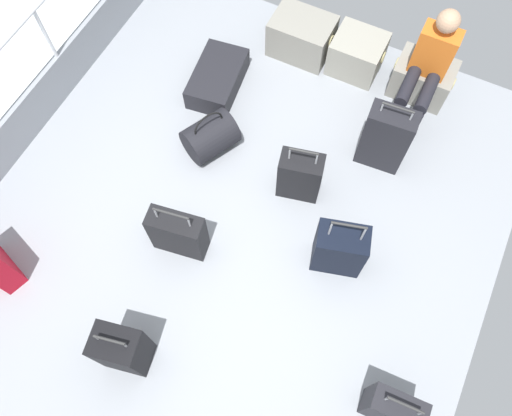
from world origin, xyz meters
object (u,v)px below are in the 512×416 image
at_px(suitcase_6, 392,409).
at_px(cargo_crate_1, 357,54).
at_px(duffel_bag, 210,136).
at_px(cargo_crate_2, 422,79).
at_px(suitcase_2, 178,233).
at_px(suitcase_5, 385,138).
at_px(cargo_crate_0, 302,36).
at_px(suitcase_4, 217,79).
at_px(passenger_seated, 428,66).
at_px(suitcase_1, 339,249).
at_px(suitcase_3, 300,176).
at_px(suitcase_0, 122,349).

bearing_deg(suitcase_6, cargo_crate_1, 115.68).
relative_size(suitcase_6, duffel_bag, 1.11).
height_order(cargo_crate_2, suitcase_2, suitcase_2).
bearing_deg(suitcase_5, cargo_crate_1, 123.13).
bearing_deg(cargo_crate_0, suitcase_4, -125.01).
height_order(passenger_seated, suitcase_5, passenger_seated).
xyz_separation_m(suitcase_4, duffel_bag, (0.28, -0.66, 0.06)).
relative_size(cargo_crate_0, suitcase_1, 0.82).
height_order(suitcase_2, suitcase_6, suitcase_2).
height_order(suitcase_2, suitcase_5, suitcase_5).
xyz_separation_m(cargo_crate_2, suitcase_3, (-0.62, -1.54, 0.07)).
relative_size(cargo_crate_2, suitcase_1, 0.75).
bearing_deg(suitcase_5, suitcase_4, 177.11).
xyz_separation_m(suitcase_2, suitcase_5, (1.21, 1.56, 0.09)).
bearing_deg(suitcase_2, cargo_crate_0, 89.26).
relative_size(cargo_crate_2, duffel_bag, 1.03).
xyz_separation_m(cargo_crate_2, duffel_bag, (-1.54, -1.48, -0.01)).
height_order(passenger_seated, suitcase_3, passenger_seated).
bearing_deg(cargo_crate_2, suitcase_2, -117.67).
distance_m(suitcase_3, suitcase_4, 1.40).
distance_m(suitcase_1, suitcase_4, 2.13).
bearing_deg(suitcase_1, cargo_crate_1, 107.19).
bearing_deg(suitcase_0, cargo_crate_0, 91.16).
xyz_separation_m(cargo_crate_1, suitcase_2, (-0.62, -2.47, 0.07)).
bearing_deg(suitcase_4, cargo_crate_2, 24.48).
relative_size(suitcase_0, suitcase_1, 0.87).
relative_size(cargo_crate_2, suitcase_2, 0.87).
bearing_deg(suitcase_4, suitcase_2, -72.49).
bearing_deg(suitcase_4, duffel_bag, -67.01).
xyz_separation_m(suitcase_4, suitcase_6, (2.56, -2.14, 0.14)).
relative_size(suitcase_4, suitcase_6, 1.21).
distance_m(cargo_crate_1, suitcase_5, 1.10).
xyz_separation_m(suitcase_0, suitcase_4, (-0.62, 2.64, -0.18)).
bearing_deg(suitcase_3, suitcase_5, 49.40).
relative_size(passenger_seated, suitcase_3, 1.58).
bearing_deg(suitcase_6, suitcase_3, 133.70).
xyz_separation_m(cargo_crate_1, suitcase_1, (0.62, -2.02, 0.08)).
distance_m(passenger_seated, suitcase_3, 1.52).
bearing_deg(suitcase_3, cargo_crate_0, 113.38).
bearing_deg(suitcase_1, passenger_seated, 88.32).
bearing_deg(cargo_crate_0, suitcase_5, -36.45).
xyz_separation_m(cargo_crate_2, suitcase_1, (-0.05, -2.02, 0.09)).
relative_size(suitcase_0, suitcase_6, 1.08).
bearing_deg(cargo_crate_0, suitcase_3, -66.62).
xyz_separation_m(suitcase_2, suitcase_4, (-0.52, 1.65, -0.14)).
distance_m(cargo_crate_0, cargo_crate_2, 1.27).
relative_size(suitcase_2, suitcase_5, 0.82).
bearing_deg(cargo_crate_2, suitcase_5, -95.12).
distance_m(suitcase_4, suitcase_5, 1.75).
relative_size(suitcase_0, suitcase_4, 0.89).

